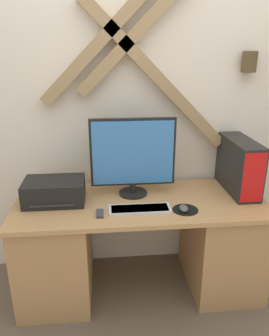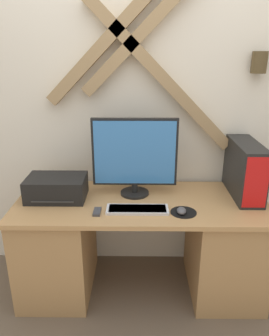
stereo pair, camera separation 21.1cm
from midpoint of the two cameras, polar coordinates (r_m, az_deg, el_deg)
The scene contains 10 objects.
ground_plane at distance 2.34m, azimuth 3.96°, elevation -25.20°, with size 12.00×12.00×0.00m, color brown.
wall_back at distance 2.39m, azimuth 4.09°, elevation 12.89°, with size 6.40×0.15×2.70m.
desk at distance 2.37m, azimuth 3.74°, elevation -13.13°, with size 1.68×0.67×0.70m.
monitor at distance 2.20m, azimuth 2.78°, elevation 2.20°, with size 0.57×0.20×0.54m.
keyboard at distance 2.07m, azimuth 3.45°, elevation -7.26°, with size 0.39×0.13×0.02m.
mousepad at distance 2.09m, azimuth 11.43°, elevation -7.64°, with size 0.16×0.16×0.00m.
mouse at distance 2.06m, azimuth 11.13°, elevation -7.40°, with size 0.06×0.08×0.04m.
computer_tower at distance 2.37m, azimuth 21.11°, elevation -0.30°, with size 0.16×0.48×0.37m.
printer at distance 2.24m, azimuth -10.84°, elevation -3.48°, with size 0.39×0.26×0.15m.
remote_control at distance 2.04m, azimuth -3.60°, elevation -7.68°, with size 0.04×0.10×0.02m.
Camera 2 is at (-0.02, -1.64, 1.66)m, focal length 35.00 mm.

